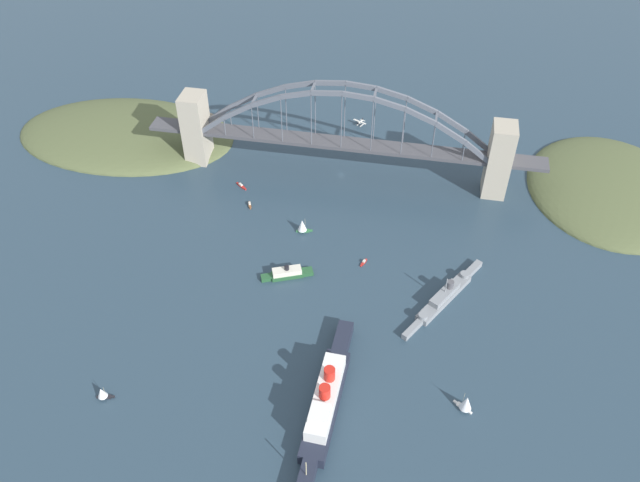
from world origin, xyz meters
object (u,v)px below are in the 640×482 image
object	(u,v)px
naval_cruiser	(445,296)
seaplane_taxiing_near_bridge	(360,123)
small_boat_3	(364,262)
small_boat_0	(250,205)
harbor_arch_bridge	(342,141)
small_boat_2	(241,186)
small_boat_5	(466,403)
ocean_liner	(326,401)
small_boat_1	(102,393)
harbor_ferry_steamer	(287,273)
small_boat_4	(302,226)

from	to	relation	value
naval_cruiser	seaplane_taxiing_near_bridge	world-z (taller)	naval_cruiser
small_boat_3	small_boat_0	bearing A→B (deg)	-26.15
harbor_arch_bridge	small_boat_2	bearing A→B (deg)	22.31
small_boat_3	small_boat_5	xyz separation A→B (m)	(-61.76, 91.36, 4.57)
ocean_liner	harbor_arch_bridge	bearing A→B (deg)	-82.87
small_boat_1	small_boat_3	xyz separation A→B (m)	(-111.80, -117.95, -3.24)
harbor_arch_bridge	naval_cruiser	xyz separation A→B (m)	(-76.50, 107.23, -24.58)
seaplane_taxiing_near_bridge	ocean_liner	bearing A→B (deg)	94.48
naval_cruiser	small_boat_1	xyz separation A→B (m)	(160.53, 96.99, 1.00)
harbor_ferry_steamer	small_boat_1	bearing A→B (deg)	54.87
small_boat_3	small_boat_4	bearing A→B (deg)	-26.87
harbor_arch_bridge	naval_cruiser	size ratio (longest dim) A/B	4.01
seaplane_taxiing_near_bridge	small_boat_2	xyz separation A→B (m)	(69.10, 93.54, -1.67)
ocean_liner	small_boat_4	world-z (taller)	ocean_liner
small_boat_1	small_boat_4	xyz separation A→B (m)	(-69.76, -139.24, 0.97)
naval_cruiser	small_boat_0	size ratio (longest dim) A/B	9.28
naval_cruiser	harbor_ferry_steamer	xyz separation A→B (m)	(91.13, -1.64, -0.46)
small_boat_5	harbor_ferry_steamer	bearing A→B (deg)	-34.67
small_boat_1	small_boat_3	distance (m)	162.55
harbor_arch_bridge	seaplane_taxiing_near_bridge	world-z (taller)	harbor_arch_bridge
naval_cruiser	ocean_liner	bearing A→B (deg)	57.36
small_boat_2	small_boat_5	bearing A→B (deg)	135.79
small_boat_2	small_boat_3	bearing A→B (deg)	147.50
small_boat_0	small_boat_4	distance (m)	44.15
seaplane_taxiing_near_bridge	small_boat_1	distance (m)	284.74
small_boat_0	small_boat_4	bearing A→B (deg)	154.61
seaplane_taxiing_near_bridge	small_boat_1	size ratio (longest dim) A/B	1.25
naval_cruiser	small_boat_3	bearing A→B (deg)	-23.27
harbor_arch_bridge	small_boat_4	bearing A→B (deg)	77.61
naval_cruiser	small_boat_4	xyz separation A→B (m)	(90.77, -42.25, 1.97)
harbor_arch_bridge	harbor_ferry_steamer	xyz separation A→B (m)	(14.63, 105.59, -25.04)
small_boat_1	small_boat_4	bearing A→B (deg)	-116.61
harbor_arch_bridge	small_boat_3	world-z (taller)	harbor_arch_bridge
naval_cruiser	small_boat_2	world-z (taller)	naval_cruiser
ocean_liner	small_boat_3	size ratio (longest dim) A/B	14.49
small_boat_1	small_boat_2	size ratio (longest dim) A/B	0.99
harbor_arch_bridge	small_boat_1	world-z (taller)	harbor_arch_bridge
ocean_liner	small_boat_5	size ratio (longest dim) A/B	9.10
small_boat_2	small_boat_5	distance (m)	216.28
small_boat_0	naval_cruiser	bearing A→B (deg)	154.91
harbor_ferry_steamer	seaplane_taxiing_near_bridge	size ratio (longest dim) A/B	2.76
small_boat_0	small_boat_1	bearing A→B (deg)	79.24
ocean_liner	small_boat_3	bearing A→B (deg)	-92.24
seaplane_taxiing_near_bridge	small_boat_2	bearing A→B (deg)	53.55
naval_cruiser	small_boat_0	xyz separation A→B (m)	(130.50, -61.10, -2.05)
harbor_arch_bridge	small_boat_0	size ratio (longest dim) A/B	37.21
ocean_liner	small_boat_2	bearing A→B (deg)	-61.28
naval_cruiser	small_boat_5	size ratio (longest dim) A/B	6.01
naval_cruiser	small_boat_1	bearing A→B (deg)	31.14
ocean_liner	small_boat_2	distance (m)	185.71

